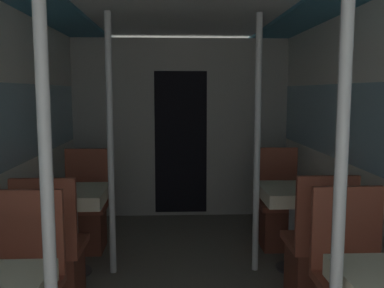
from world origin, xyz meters
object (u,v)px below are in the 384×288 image
Objects in this scene: dining_table_left_1 at (70,203)px; support_pole_right_1 at (257,146)px; chair_right_near_1 at (316,262)px; chair_left_near_1 at (53,266)px; support_pole_left_0 at (47,202)px; support_pole_left_1 at (110,146)px; chair_right_far_1 at (279,217)px; support_pole_right_0 at (340,198)px; chair_left_far_1 at (85,220)px; dining_table_right_1 at (296,201)px.

support_pole_right_1 is at bearing 0.00° from dining_table_left_1.
chair_left_near_1 is at bearing 180.00° from chair_right_near_1.
support_pole_left_0 and support_pole_left_1 have the same top height.
chair_right_far_1 is (1.92, 1.12, 0.00)m from chair_left_near_1.
chair_left_near_1 is 2.23m from chair_right_far_1.
chair_left_near_1 is at bearing 141.85° from support_pole_right_0.
support_pole_right_0 is 2.24× the size of chair_right_near_1.
chair_right_far_1 is (1.92, 0.00, 0.00)m from chair_left_far_1.
dining_table_left_1 is 1.65m from support_pole_right_1.
dining_table_left_1 is at bearing 180.00° from support_pole_left_1.
chair_left_far_1 is 2.95m from support_pole_right_0.
chair_right_far_1 is at bearing 90.00° from chair_right_near_1.
support_pole_left_1 is 2.24× the size of chair_right_far_1.
chair_left_far_1 is (0.00, 1.12, 0.00)m from chair_left_near_1.
chair_right_far_1 is 1.04m from support_pole_right_1.
support_pole_right_1 is at bearing 180.00° from dining_table_right_1.
chair_right_near_1 is (0.35, 1.24, -0.80)m from support_pole_right_0.
chair_left_far_1 is at bearing 90.00° from chair_left_near_1.
dining_table_right_1 is (0.35, 1.80, -0.48)m from support_pole_right_0.
support_pole_left_1 reaches higher than chair_right_far_1.
chair_right_near_1 is (1.58, 1.24, -0.80)m from support_pole_left_0.
support_pole_right_0 is (1.58, -1.24, 0.80)m from chair_left_near_1.
chair_left_far_1 is at bearing 121.64° from support_pole_left_1.
chair_right_far_1 is at bearing 16.30° from dining_table_left_1.
chair_left_far_1 is (-0.35, 2.36, -0.80)m from support_pole_left_0.
chair_right_near_1 and chair_right_far_1 have the same top height.
support_pole_left_0 is 2.16m from chair_right_near_1.
chair_right_near_1 is at bearing 0.00° from chair_left_near_1.
chair_left_near_1 and chair_left_far_1 have the same top height.
support_pole_left_0 is at bearing -141.85° from chair_right_near_1.
chair_left_far_1 is 1.85m from support_pole_right_1.
support_pole_right_0 reaches higher than chair_right_near_1.
dining_table_left_1 and dining_table_right_1 have the same top height.
chair_left_near_1 and chair_right_far_1 have the same top height.
chair_left_far_1 is 0.45× the size of support_pole_right_0.
chair_left_far_1 reaches higher than dining_table_right_1.
support_pole_right_0 reaches higher than dining_table_right_1.
dining_table_left_1 is at bearing 180.00° from dining_table_right_1.
chair_left_near_1 is 1.00× the size of chair_left_far_1.
support_pole_right_0 is at bearing -105.62° from chair_right_near_1.
support_pole_left_0 is 2.52m from chair_left_far_1.
chair_left_near_1 is 0.45× the size of support_pole_right_1.
chair_right_near_1 is 1.04m from support_pole_right_1.
support_pole_left_0 is at bearing -74.38° from chair_left_near_1.
dining_table_left_1 is at bearing 90.00° from chair_left_far_1.
support_pole_left_1 is 1.23m from support_pole_right_1.
dining_table_left_1 is 0.75× the size of chair_right_near_1.
chair_left_near_1 is 0.45× the size of support_pole_right_0.
dining_table_left_1 is (-0.35, 1.80, -0.48)m from support_pole_left_0.
chair_left_near_1 is 2.16m from support_pole_right_0.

